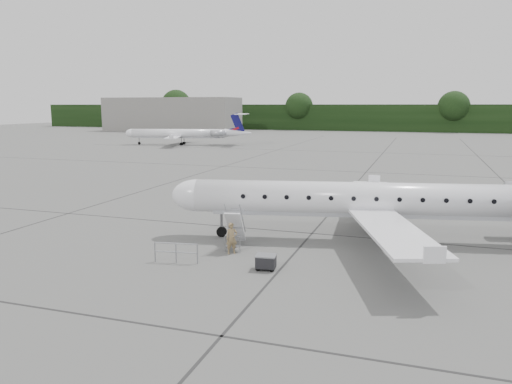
% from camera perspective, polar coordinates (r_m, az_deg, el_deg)
% --- Properties ---
extents(ground, '(320.00, 320.00, 0.00)m').
position_cam_1_polar(ground, '(27.27, 13.14, -6.89)').
color(ground, slate).
rests_on(ground, ground).
extents(treeline, '(260.00, 4.00, 8.00)m').
position_cam_1_polar(treeline, '(156.11, 17.86, 8.04)').
color(treeline, black).
rests_on(treeline, ground).
extents(terminal_building, '(40.00, 14.00, 10.00)m').
position_cam_1_polar(terminal_building, '(154.06, -9.57, 8.73)').
color(terminal_building, slate).
rests_on(terminal_building, ground).
extents(main_regional_jet, '(30.12, 24.33, 6.86)m').
position_cam_1_polar(main_regional_jet, '(29.01, 13.72, 1.04)').
color(main_regional_jet, white).
rests_on(main_regional_jet, ground).
extents(airstair, '(1.28, 2.32, 2.15)m').
position_cam_1_polar(airstair, '(27.51, -2.38, -4.16)').
color(airstair, white).
rests_on(airstair, ground).
extents(passenger, '(0.73, 0.68, 1.68)m').
position_cam_1_polar(passenger, '(26.38, -2.80, -5.31)').
color(passenger, olive).
rests_on(passenger, ground).
extents(safety_railing, '(2.19, 0.42, 1.00)m').
position_cam_1_polar(safety_railing, '(25.27, -9.13, -6.91)').
color(safety_railing, gray).
rests_on(safety_railing, ground).
extents(baggage_cart, '(1.00, 0.84, 0.79)m').
position_cam_1_polar(baggage_cart, '(23.99, 1.14, -7.96)').
color(baggage_cart, black).
rests_on(baggage_cart, ground).
extents(bg_regional_left, '(27.10, 22.15, 6.24)m').
position_cam_1_polar(bg_regional_left, '(100.21, -8.89, 7.12)').
color(bg_regional_left, white).
rests_on(bg_regional_left, ground).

